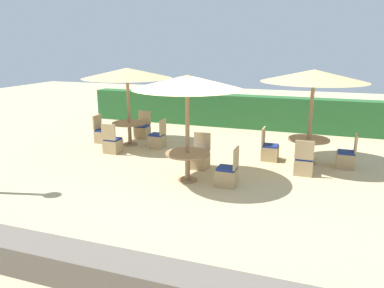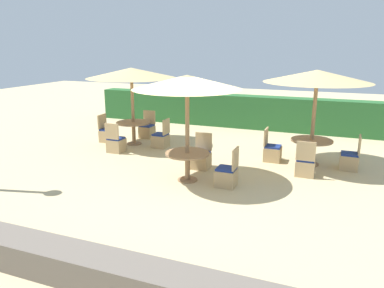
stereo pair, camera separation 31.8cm
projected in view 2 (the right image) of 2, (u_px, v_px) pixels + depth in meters
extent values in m
plane|color=#C6B284|center=(183.00, 188.00, 8.64)|extent=(40.00, 40.00, 0.00)
cube|color=#28602D|center=(250.00, 112.00, 14.67)|extent=(13.00, 0.70, 1.27)
cube|color=#6B6056|center=(78.00, 265.00, 5.22)|extent=(10.00, 0.56, 0.46)
cylinder|color=#93704C|center=(187.00, 131.00, 8.80)|extent=(0.10, 0.10, 2.46)
cone|color=tan|center=(187.00, 82.00, 8.50)|extent=(2.55, 2.55, 0.32)
cylinder|color=#93704C|center=(187.00, 180.00, 9.11)|extent=(0.48, 0.48, 0.03)
cylinder|color=#93704C|center=(187.00, 167.00, 9.03)|extent=(0.12, 0.12, 0.66)
cylinder|color=#93704C|center=(187.00, 153.00, 8.94)|extent=(1.07, 1.07, 0.04)
cube|color=tan|center=(226.00, 178.00, 8.71)|extent=(0.46, 0.46, 0.40)
cube|color=navy|center=(226.00, 169.00, 8.65)|extent=(0.42, 0.42, 0.05)
cube|color=tan|center=(235.00, 159.00, 8.51)|extent=(0.04, 0.46, 0.48)
cube|color=tan|center=(201.00, 161.00, 9.96)|extent=(0.46, 0.46, 0.40)
cube|color=navy|center=(201.00, 153.00, 9.90)|extent=(0.42, 0.42, 0.05)
cube|color=tan|center=(204.00, 141.00, 10.02)|extent=(0.46, 0.04, 0.48)
cylinder|color=#93704C|center=(133.00, 108.00, 12.12)|extent=(0.10, 0.10, 2.41)
cone|color=tan|center=(131.00, 73.00, 11.82)|extent=(2.85, 2.85, 0.32)
cylinder|color=#93704C|center=(134.00, 143.00, 12.42)|extent=(0.48, 0.48, 0.03)
cylinder|color=#93704C|center=(134.00, 134.00, 12.34)|extent=(0.12, 0.12, 0.70)
cylinder|color=#93704C|center=(133.00, 123.00, 12.24)|extent=(1.12, 1.12, 0.04)
cube|color=tan|center=(147.00, 132.00, 13.27)|extent=(0.46, 0.46, 0.40)
cube|color=navy|center=(147.00, 126.00, 13.21)|extent=(0.42, 0.42, 0.05)
cube|color=tan|center=(149.00, 117.00, 13.33)|extent=(0.46, 0.04, 0.48)
cube|color=tan|center=(161.00, 141.00, 12.00)|extent=(0.46, 0.46, 0.40)
cube|color=navy|center=(160.00, 134.00, 11.94)|extent=(0.42, 0.42, 0.05)
cube|color=tan|center=(166.00, 127.00, 11.80)|extent=(0.04, 0.46, 0.48)
cube|color=tan|center=(116.00, 145.00, 11.48)|extent=(0.46, 0.46, 0.40)
cube|color=navy|center=(116.00, 138.00, 11.42)|extent=(0.42, 0.42, 0.05)
cube|color=tan|center=(112.00, 131.00, 11.17)|extent=(0.46, 0.04, 0.48)
cube|color=tan|center=(108.00, 136.00, 12.67)|extent=(0.46, 0.46, 0.40)
cube|color=navy|center=(108.00, 129.00, 12.61)|extent=(0.42, 0.42, 0.05)
cube|color=tan|center=(102.00, 121.00, 12.62)|extent=(0.04, 0.46, 0.48)
cylinder|color=#93704C|center=(313.00, 120.00, 10.00)|extent=(0.10, 0.10, 2.49)
cone|color=tan|center=(317.00, 76.00, 9.70)|extent=(2.78, 2.78, 0.32)
cylinder|color=#93704C|center=(310.00, 164.00, 10.32)|extent=(0.48, 0.48, 0.03)
cylinder|color=#93704C|center=(311.00, 153.00, 10.23)|extent=(0.12, 0.12, 0.66)
cylinder|color=#93704C|center=(312.00, 140.00, 10.14)|extent=(1.12, 1.12, 0.04)
cube|color=tan|center=(305.00, 168.00, 9.41)|extent=(0.46, 0.46, 0.40)
cube|color=navy|center=(306.00, 159.00, 9.35)|extent=(0.42, 0.42, 0.05)
cube|color=tan|center=(306.00, 151.00, 9.10)|extent=(0.46, 0.04, 0.48)
cube|color=tan|center=(349.00, 162.00, 9.87)|extent=(0.46, 0.46, 0.40)
cube|color=navy|center=(350.00, 154.00, 9.81)|extent=(0.42, 0.42, 0.05)
cube|color=tan|center=(360.00, 145.00, 9.67)|extent=(0.04, 0.46, 0.48)
cube|color=tan|center=(273.00, 154.00, 10.58)|extent=(0.46, 0.46, 0.40)
cube|color=navy|center=(273.00, 146.00, 10.52)|extent=(0.42, 0.42, 0.05)
cube|color=tan|center=(266.00, 137.00, 10.53)|extent=(0.04, 0.46, 0.48)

